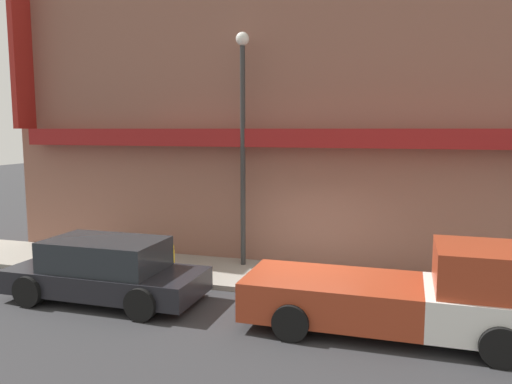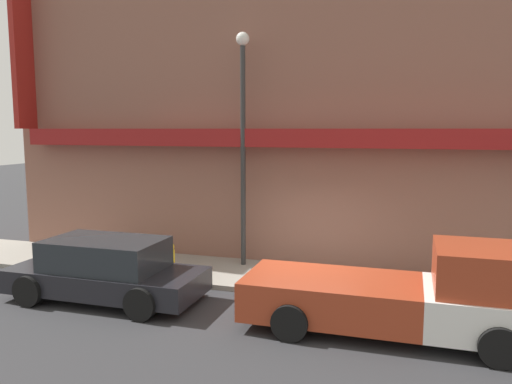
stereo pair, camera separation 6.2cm
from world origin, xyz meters
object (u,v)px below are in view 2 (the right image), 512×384
Objects in this scene: parked_car at (106,270)px; street_lamp at (243,125)px; pickup_truck at (414,295)px; fire_hydrant at (171,256)px.

parked_car is 5.22m from street_lamp.
pickup_truck is 7.89× the size of fire_hydrant.
parked_car is 0.71× the size of street_lamp.
street_lamp is (1.71, 1.07, 3.54)m from fire_hydrant.
street_lamp is at bearing 32.18° from fire_hydrant.
pickup_truck is 0.90× the size of street_lamp.
street_lamp is (-4.56, 3.36, 3.24)m from pickup_truck.
street_lamp is at bearing 145.15° from pickup_truck.
pickup_truck is at bearing -20.05° from fire_hydrant.
street_lamp is (2.20, 3.36, 3.33)m from parked_car.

